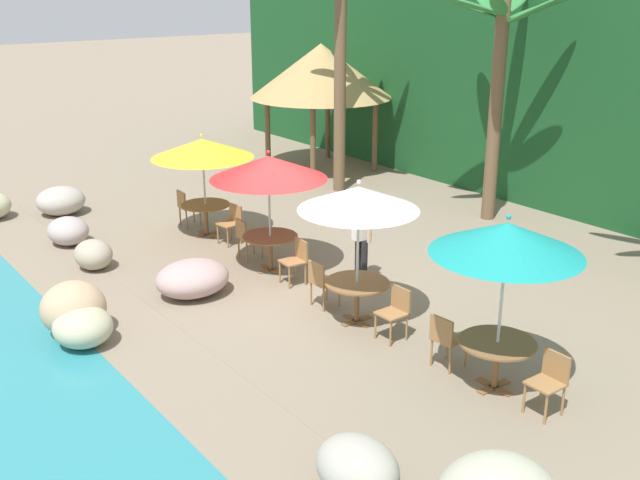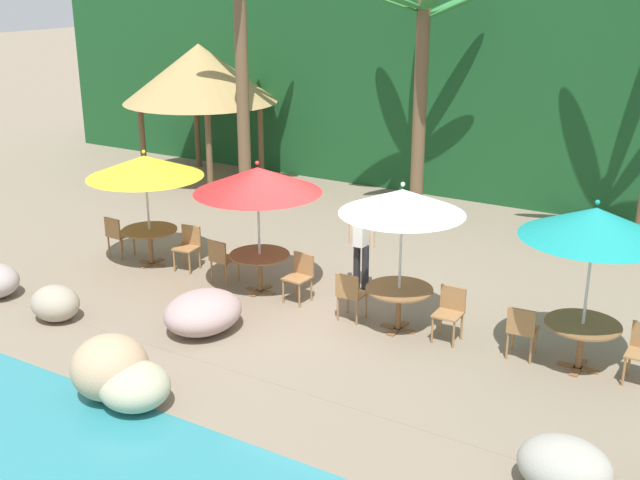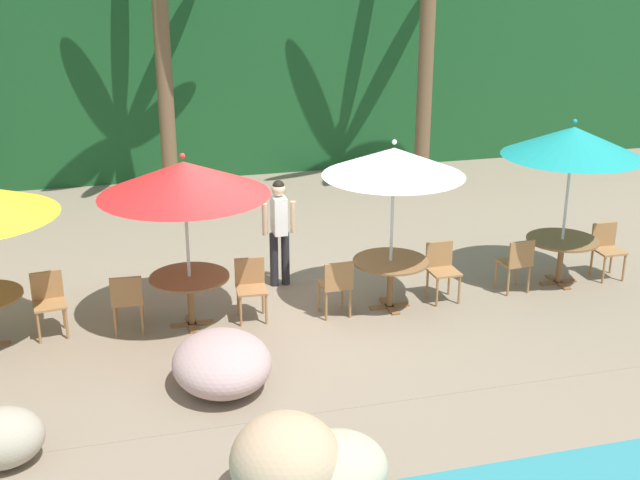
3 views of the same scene
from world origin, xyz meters
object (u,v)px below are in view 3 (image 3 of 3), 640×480
at_px(chair_teal_seaward, 606,246).
at_px(dining_table_teal, 562,247).
at_px(chair_teal_inland, 517,261).
at_px(dining_table_red, 190,284).
at_px(umbrella_red, 184,179).
at_px(waiter_in_white, 279,225).
at_px(umbrella_white, 394,162).
at_px(chair_white_seaward, 442,267).
at_px(palm_tree_second, 160,16).
at_px(chair_yellow_seaward, 49,299).
at_px(chair_white_inland, 336,284).
at_px(chair_red_inland, 127,299).
at_px(chair_red_seaward, 251,284).
at_px(umbrella_teal, 573,142).
at_px(dining_table_white, 390,268).

bearing_deg(chair_teal_seaward, dining_table_teal, -175.06).
bearing_deg(chair_teal_inland, dining_table_red, 178.45).
bearing_deg(umbrella_red, waiter_in_white, 36.04).
bearing_deg(dining_table_teal, waiter_in_white, 165.80).
distance_m(umbrella_red, dining_table_red, 1.51).
bearing_deg(dining_table_teal, umbrella_white, -176.53).
xyz_separation_m(chair_white_seaward, chair_teal_seaward, (2.88, 0.14, 0.00)).
bearing_deg(palm_tree_second, chair_teal_inland, -53.71).
height_order(chair_teal_inland, waiter_in_white, waiter_in_white).
xyz_separation_m(chair_yellow_seaward, waiter_in_white, (3.39, 0.86, 0.47)).
bearing_deg(umbrella_white, palm_tree_second, 112.23).
bearing_deg(chair_white_inland, chair_red_inland, 175.48).
bearing_deg(umbrella_red, chair_yellow_seaward, 172.79).
height_order(chair_white_inland, palm_tree_second, palm_tree_second).
relative_size(umbrella_red, chair_red_seaward, 2.83).
height_order(chair_white_seaward, palm_tree_second, palm_tree_second).
distance_m(dining_table_teal, palm_tree_second, 8.78).
height_order(chair_yellow_seaward, chair_white_inland, same).
bearing_deg(dining_table_teal, umbrella_red, -179.78).
xyz_separation_m(dining_table_red, dining_table_teal, (5.75, 0.02, 0.00)).
distance_m(chair_red_seaward, waiter_in_white, 1.34).
distance_m(chair_red_inland, chair_white_seaward, 4.58).
bearing_deg(chair_red_seaward, chair_yellow_seaward, 175.66).
distance_m(chair_white_seaward, palm_tree_second, 7.78).
height_order(chair_red_seaward, chair_white_inland, same).
bearing_deg(chair_teal_seaward, chair_red_inland, -178.96).
height_order(umbrella_red, umbrella_white, umbrella_white).
bearing_deg(waiter_in_white, umbrella_teal, -14.20).
bearing_deg(chair_white_inland, dining_table_teal, 4.45).
distance_m(chair_white_inland, waiter_in_white, 1.54).
bearing_deg(chair_yellow_seaward, chair_white_seaward, -2.88).
xyz_separation_m(chair_white_inland, umbrella_teal, (3.73, 0.29, 1.76)).
distance_m(chair_teal_seaward, chair_teal_inland, 1.71).
bearing_deg(chair_yellow_seaward, dining_table_red, -7.21).
xyz_separation_m(umbrella_white, dining_table_teal, (2.88, 0.17, -1.58)).
bearing_deg(chair_red_inland, palm_tree_second, 79.45).
xyz_separation_m(chair_yellow_seaward, chair_white_seaward, (5.60, -0.28, 0.00)).
relative_size(chair_yellow_seaward, dining_table_teal, 0.79).
bearing_deg(chair_red_inland, chair_red_seaward, 2.35).
distance_m(dining_table_red, waiter_in_white, 1.90).
bearing_deg(dining_table_white, chair_teal_seaward, 3.80).
bearing_deg(chair_white_inland, chair_teal_inland, 2.67).
relative_size(umbrella_red, chair_teal_inland, 2.83).
bearing_deg(umbrella_white, chair_yellow_seaward, 175.31).
relative_size(dining_table_red, chair_teal_inland, 1.26).
distance_m(chair_white_inland, chair_teal_inland, 2.89).
height_order(umbrella_teal, chair_teal_inland, umbrella_teal).
distance_m(umbrella_teal, chair_teal_seaward, 1.96).
xyz_separation_m(umbrella_white, dining_table_white, (0.00, 0.00, -1.58)).
bearing_deg(dining_table_white, umbrella_white, -164.29).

